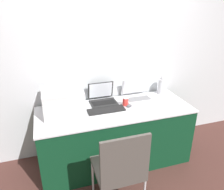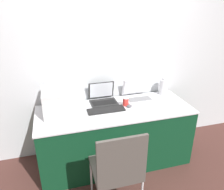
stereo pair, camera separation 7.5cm
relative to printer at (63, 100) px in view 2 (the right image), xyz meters
The scene contains 11 objects.
ground_plane 1.22m from the printer, 36.49° to the right, with size 14.00×14.00×0.00m, color #472823.
wall_back 0.79m from the printer, 28.01° to the left, with size 8.00×0.05×2.60m.
table 0.83m from the printer, ahead, with size 1.93×0.74×0.78m.
printer is the anchor object (origin of this frame).
laptop_left 0.56m from the printer, 15.78° to the left, with size 0.35×0.29×0.25m.
laptop_right 1.02m from the printer, ahead, with size 0.36×0.32×0.25m.
external_keyboard 0.53m from the printer, 12.34° to the right, with size 0.46×0.15×0.02m.
coffee_cup 0.79m from the printer, ahead, with size 0.08×0.08×0.11m.
mouse 0.82m from the printer, ahead, with size 0.07×0.04×0.04m.
metal_pitcher 1.43m from the printer, ahead, with size 0.11×0.11×0.27m.
chair 1.02m from the printer, 63.06° to the right, with size 0.47×0.47×0.97m.
Camera 2 is at (-0.70, -1.96, 2.03)m, focal length 35.00 mm.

